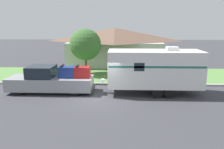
% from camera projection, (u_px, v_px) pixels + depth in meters
% --- Properties ---
extents(ground_plane, '(120.00, 120.00, 0.00)m').
position_uv_depth(ground_plane, '(101.00, 99.00, 14.93)').
color(ground_plane, '#38383D').
extents(curb_strip, '(80.00, 0.30, 0.14)m').
position_uv_depth(curb_strip, '(105.00, 84.00, 18.57)').
color(curb_strip, '#999993').
rests_on(curb_strip, ground_plane).
extents(lawn_strip, '(80.00, 7.00, 0.03)m').
position_uv_depth(lawn_strip, '(108.00, 75.00, 22.13)').
color(lawn_strip, '#568442').
rests_on(lawn_strip, ground_plane).
extents(house_across_street, '(12.12, 7.54, 4.61)m').
position_uv_depth(house_across_street, '(115.00, 46.00, 27.59)').
color(house_across_street, '#B2B2A8').
rests_on(house_across_street, ground_plane).
extents(pickup_truck, '(6.42, 2.02, 2.08)m').
position_uv_depth(pickup_truck, '(51.00, 80.00, 16.40)').
color(pickup_truck, black).
rests_on(pickup_truck, ground_plane).
extents(travel_trailer, '(7.66, 2.48, 3.47)m').
position_uv_depth(travel_trailer, '(154.00, 68.00, 15.90)').
color(travel_trailer, black).
rests_on(travel_trailer, ground_plane).
extents(mailbox, '(0.48, 0.20, 1.27)m').
position_uv_depth(mailbox, '(141.00, 72.00, 19.00)').
color(mailbox, brown).
rests_on(mailbox, ground_plane).
extents(tree_in_yard, '(3.16, 3.16, 4.63)m').
position_uv_depth(tree_in_yard, '(85.00, 45.00, 21.85)').
color(tree_in_yard, brown).
rests_on(tree_in_yard, ground_plane).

